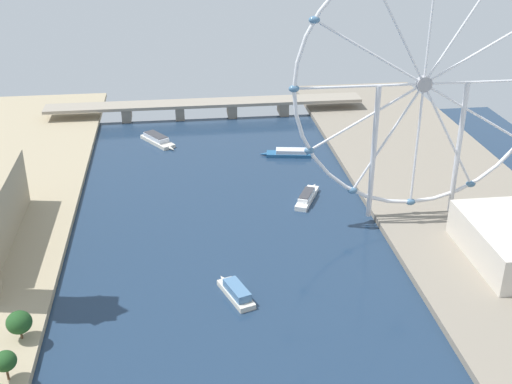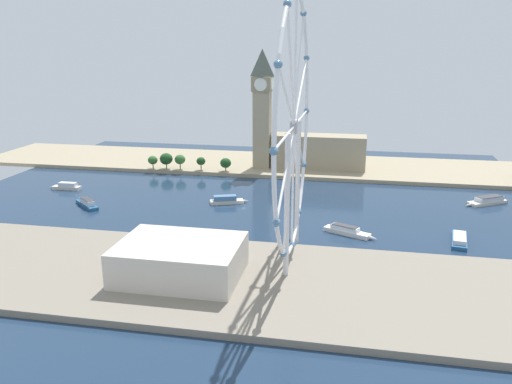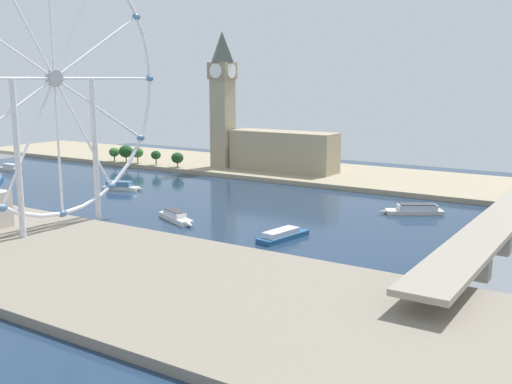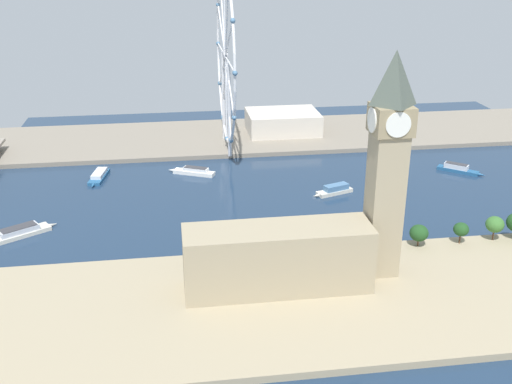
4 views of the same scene
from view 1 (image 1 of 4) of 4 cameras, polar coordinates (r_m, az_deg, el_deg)
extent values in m
plane|color=#1E334C|center=(270.98, -1.86, -7.64)|extent=(402.66, 402.66, 0.00)
cube|color=gray|center=(301.80, 20.81, -5.40)|extent=(90.00, 520.00, 3.00)
cylinder|color=#513823|center=(231.95, -20.69, -14.51)|extent=(0.80, 0.80, 4.48)
ellipsoid|color=#1E471E|center=(228.80, -20.90, -13.51)|extent=(7.33, 7.33, 6.59)
cylinder|color=#513823|center=(248.32, -19.64, -11.54)|extent=(0.80, 0.80, 3.26)
ellipsoid|color=#1E471E|center=(245.36, -19.82, -10.57)|extent=(8.88, 8.88, 7.99)
torus|color=silver|center=(301.20, 14.32, 9.05)|extent=(117.24, 1.80, 117.24)
cylinder|color=#99999E|center=(301.20, 14.32, 9.05)|extent=(6.93, 3.00, 6.93)
cylinder|color=silver|center=(312.71, 19.33, 9.00)|extent=(57.72, 1.08, 1.08)
cylinder|color=silver|center=(307.57, 19.06, 11.58)|extent=(50.53, 1.08, 29.79)
cylinder|color=silver|center=(300.99, 17.48, 13.59)|extent=(29.79, 1.08, 50.53)
cylinder|color=silver|center=(294.70, 14.94, 14.43)|extent=(1.08, 1.08, 57.72)
cylinder|color=silver|center=(290.46, 12.13, 13.78)|extent=(29.79, 1.08, 50.53)
cylinder|color=silver|center=(289.49, 9.91, 11.77)|extent=(50.53, 1.08, 29.79)
cylinder|color=silver|center=(292.11, 8.96, 9.03)|extent=(57.72, 1.08, 1.08)
cylinder|color=silver|center=(297.51, 9.50, 6.37)|extent=(50.53, 1.08, 29.79)
cylinder|color=silver|center=(304.17, 11.27, 4.54)|extent=(29.79, 1.08, 50.53)
cylinder|color=silver|center=(310.27, 13.75, 3.95)|extent=(1.08, 1.08, 57.72)
cylinder|color=silver|center=(314.25, 16.30, 4.68)|extent=(29.79, 1.08, 50.53)
cylinder|color=silver|center=(315.13, 18.31, 6.51)|extent=(50.53, 1.08, 29.79)
ellipsoid|color=teal|center=(280.28, 5.07, 14.62)|extent=(4.80, 3.20, 3.20)
ellipsoid|color=teal|center=(285.65, 3.31, 8.92)|extent=(4.80, 3.20, 3.20)
ellipsoid|color=teal|center=(296.60, 4.65, 3.61)|extent=(4.80, 3.20, 3.20)
ellipsoid|color=teal|center=(309.81, 8.34, 0.14)|extent=(4.80, 3.20, 3.20)
ellipsoid|color=teal|center=(321.67, 13.23, -0.83)|extent=(4.80, 3.20, 3.20)
ellipsoid|color=teal|center=(329.31, 18.09, 0.67)|extent=(4.80, 3.20, 3.20)
cylinder|color=silver|center=(318.92, 17.11, 3.55)|extent=(2.40, 2.40, 63.72)
cylinder|color=silver|center=(304.93, 10.13, 3.30)|extent=(2.40, 2.40, 63.72)
cube|color=gray|center=(453.99, -4.38, 7.69)|extent=(214.66, 16.83, 2.00)
cube|color=gray|center=(456.47, -11.12, 6.68)|extent=(6.00, 15.14, 8.55)
cube|color=gray|center=(455.21, -6.61, 6.94)|extent=(6.00, 15.14, 8.55)
cube|color=gray|center=(456.75, -2.11, 7.16)|extent=(6.00, 15.14, 8.55)
cube|color=gray|center=(461.04, 2.35, 7.33)|extent=(6.00, 15.14, 8.55)
cube|color=beige|center=(412.71, -8.51, 4.36)|extent=(21.82, 27.97, 2.12)
cone|color=beige|center=(399.75, -7.29, 3.73)|extent=(4.48, 5.38, 2.12)
cube|color=silver|center=(412.99, -8.64, 4.73)|extent=(16.08, 19.93, 2.67)
cube|color=#38383D|center=(412.46, -8.65, 4.93)|extent=(14.77, 18.13, 0.41)
cube|color=#235684|center=(389.00, 2.86, 3.27)|extent=(27.07, 11.85, 2.03)
cone|color=#235684|center=(389.12, 0.62, 3.31)|extent=(4.98, 2.78, 2.03)
cube|color=silver|center=(388.22, 3.06, 3.56)|extent=(18.56, 9.25, 2.24)
cube|color=white|center=(335.47, 4.44, -0.53)|extent=(16.90, 26.87, 2.40)
cone|color=white|center=(349.22, 5.06, 0.54)|extent=(4.24, 5.40, 2.40)
cube|color=white|center=(333.28, 4.39, -0.27)|extent=(11.39, 16.65, 2.23)
cube|color=#38383D|center=(332.72, 4.40, -0.07)|extent=(10.49, 15.09, 0.36)
cube|color=beige|center=(260.65, -1.75, -8.84)|extent=(13.68, 23.11, 2.19)
cone|color=beige|center=(270.45, -2.92, -7.46)|extent=(3.41, 4.50, 2.19)
cube|color=teal|center=(258.30, -1.65, -8.47)|extent=(10.21, 15.83, 3.23)
camera|label=2|loc=(452.17, 42.72, 13.17)|focal=36.07mm
camera|label=3|loc=(557.89, 23.52, 15.12)|focal=42.22mm
camera|label=4|loc=(434.46, -54.32, 14.07)|focal=43.07mm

